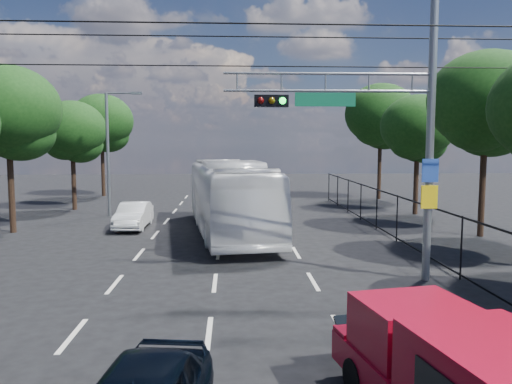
{
  "coord_description": "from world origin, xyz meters",
  "views": [
    {
      "loc": [
        0.52,
        -6.8,
        4.25
      ],
      "look_at": [
        1.23,
        7.64,
        2.8
      ],
      "focal_mm": 35.0,
      "sensor_mm": 36.0,
      "label": 1
    }
  ],
  "objects": [
    {
      "name": "lane_markings",
      "position": [
        -0.0,
        14.0,
        0.01
      ],
      "size": [
        6.12,
        38.0,
        0.01
      ],
      "color": "beige",
      "rests_on": "ground"
    },
    {
      "name": "signal_mast",
      "position": [
        5.28,
        7.99,
        5.24
      ],
      "size": [
        6.43,
        0.39,
        9.5
      ],
      "color": "slate",
      "rests_on": "ground"
    },
    {
      "name": "streetlight_left",
      "position": [
        -6.33,
        22.0,
        3.94
      ],
      "size": [
        2.09,
        0.22,
        7.08
      ],
      "color": "slate",
      "rests_on": "ground"
    },
    {
      "name": "utility_wires",
      "position": [
        0.0,
        8.83,
        7.23
      ],
      "size": [
        22.0,
        5.04,
        0.74
      ],
      "color": "black",
      "rests_on": "ground"
    },
    {
      "name": "fence_right",
      "position": [
        7.6,
        12.17,
        1.03
      ],
      "size": [
        0.06,
        34.03,
        2.0
      ],
      "color": "black",
      "rests_on": "ground"
    },
    {
      "name": "tree_right_c",
      "position": [
        11.82,
        15.02,
        5.73
      ],
      "size": [
        5.1,
        5.1,
        8.29
      ],
      "color": "black",
      "rests_on": "ground"
    },
    {
      "name": "tree_right_d",
      "position": [
        11.42,
        22.02,
        4.85
      ],
      "size": [
        4.32,
        4.32,
        7.02
      ],
      "color": "black",
      "rests_on": "ground"
    },
    {
      "name": "tree_right_e",
      "position": [
        11.62,
        30.02,
        5.94
      ],
      "size": [
        5.28,
        5.28,
        8.58
      ],
      "color": "black",
      "rests_on": "ground"
    },
    {
      "name": "tree_left_c",
      "position": [
        -9.78,
        17.02,
        5.4
      ],
      "size": [
        4.8,
        4.8,
        7.8
      ],
      "color": "black",
      "rests_on": "ground"
    },
    {
      "name": "tree_left_d",
      "position": [
        -9.38,
        25.02,
        4.72
      ],
      "size": [
        4.2,
        4.2,
        6.83
      ],
      "color": "black",
      "rests_on": "ground"
    },
    {
      "name": "tree_left_e",
      "position": [
        -9.58,
        33.02,
        5.53
      ],
      "size": [
        4.92,
        4.92,
        7.99
      ],
      "color": "black",
      "rests_on": "ground"
    },
    {
      "name": "red_pickup",
      "position": [
        3.65,
        -0.3,
        0.97
      ],
      "size": [
        2.58,
        5.11,
        1.82
      ],
      "color": "black",
      "rests_on": "ground"
    },
    {
      "name": "white_bus",
      "position": [
        0.43,
        16.31,
        1.7
      ],
      "size": [
        4.45,
        12.49,
        3.4
      ],
      "primitive_type": "imported",
      "rotation": [
        0.0,
        0.0,
        0.13
      ],
      "color": "silver",
      "rests_on": "ground"
    },
    {
      "name": "white_van",
      "position": [
        -4.33,
        17.91,
        0.63
      ],
      "size": [
        1.39,
        3.86,
        1.27
      ],
      "primitive_type": "imported",
      "rotation": [
        0.0,
        0.0,
        -0.01
      ],
      "color": "white",
      "rests_on": "ground"
    }
  ]
}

